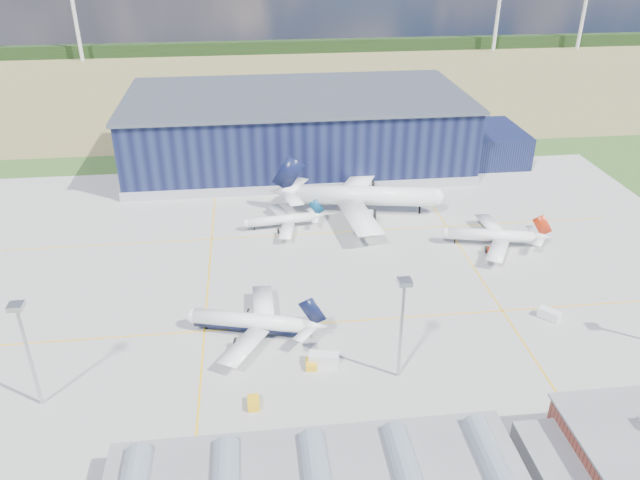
{
  "coord_description": "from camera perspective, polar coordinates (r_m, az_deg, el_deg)",
  "views": [
    {
      "loc": [
        -17.45,
        -127.07,
        84.06
      ],
      "look_at": [
        -0.52,
        16.77,
        7.5
      ],
      "focal_mm": 35.0,
      "sensor_mm": 36.0,
      "label": 1
    }
  ],
  "objects": [
    {
      "name": "apron",
      "position": [
        161.72,
        0.47,
        -3.44
      ],
      "size": [
        220.0,
        160.0,
        0.08
      ],
      "color": "gray",
      "rests_on": "ground"
    },
    {
      "name": "gse_tug_a",
      "position": [
        123.86,
        -6.1,
        -14.6
      ],
      "size": [
        2.27,
        3.68,
        1.52
      ],
      "primitive_type": "cube",
      "rotation": [
        0.0,
        0.0,
        0.01
      ],
      "color": "yellow",
      "rests_on": "ground"
    },
    {
      "name": "gse_van_b",
      "position": [
        155.25,
        20.23,
        -6.39
      ],
      "size": [
        4.97,
        5.17,
        2.26
      ],
      "primitive_type": "cube",
      "rotation": [
        0.0,
        0.0,
        0.73
      ],
      "color": "white",
      "rests_on": "ground"
    },
    {
      "name": "airliner_navy",
      "position": [
        139.46,
        -6.52,
        -6.73
      ],
      "size": [
        39.95,
        39.46,
        10.61
      ],
      "primitive_type": null,
      "rotation": [
        0.0,
        0.0,
        2.87
      ],
      "color": "white",
      "rests_on": "ground"
    },
    {
      "name": "gse_van_a",
      "position": [
        132.26,
        0.34,
        -10.85
      ],
      "size": [
        6.62,
        3.91,
        2.7
      ],
      "primitive_type": "cube",
      "rotation": [
        0.0,
        0.0,
        1.37
      ],
      "color": "white",
      "rests_on": "ground"
    },
    {
      "name": "gse_cart_a",
      "position": [
        193.54,
        18.79,
        0.72
      ],
      "size": [
        2.39,
        3.04,
        1.17
      ],
      "primitive_type": "cube",
      "rotation": [
        0.0,
        0.0,
        -0.24
      ],
      "color": "white",
      "rests_on": "ground"
    },
    {
      "name": "gse_van_c",
      "position": [
        130.57,
        23.34,
        -14.37
      ],
      "size": [
        5.14,
        3.44,
        2.26
      ],
      "primitive_type": "cube",
      "rotation": [
        0.0,
        0.0,
        1.84
      ],
      "color": "white",
      "rests_on": "ground"
    },
    {
      "name": "car_b",
      "position": [
        125.34,
        19.54,
        -15.92
      ],
      "size": [
        3.72,
        2.02,
        1.16
      ],
      "primitive_type": "imported",
      "rotation": [
        0.0,
        0.0,
        1.81
      ],
      "color": "#99999E",
      "rests_on": "ground"
    },
    {
      "name": "treeline",
      "position": [
        434.86,
        -4.5,
        17.17
      ],
      "size": [
        600.0,
        8.0,
        8.0
      ],
      "primitive_type": "cube",
      "color": "black",
      "rests_on": "ground"
    },
    {
      "name": "light_mast_center",
      "position": [
        122.01,
        7.55,
        -6.65
      ],
      "size": [
        2.6,
        2.6,
        23.0
      ],
      "color": "#B0B2B7",
      "rests_on": "ground"
    },
    {
      "name": "hangar",
      "position": [
        234.28,
        -1.44,
        9.84
      ],
      "size": [
        145.0,
        62.0,
        26.1
      ],
      "color": "black",
      "rests_on": "ground"
    },
    {
      "name": "airliner_regional",
      "position": [
        185.38,
        -3.66,
        2.25
      ],
      "size": [
        27.41,
        26.92,
        8.2
      ],
      "primitive_type": null,
      "rotation": [
        0.0,
        0.0,
        3.24
      ],
      "color": "white",
      "rests_on": "ground"
    },
    {
      "name": "airliner_widebody",
      "position": [
        193.39,
        4.2,
        4.91
      ],
      "size": [
        62.86,
        61.89,
        17.79
      ],
      "primitive_type": null,
      "rotation": [
        0.0,
        0.0,
        -0.17
      ],
      "color": "white",
      "rests_on": "ground"
    },
    {
      "name": "ground",
      "position": [
        153.35,
        0.93,
        -5.38
      ],
      "size": [
        600.0,
        600.0,
        0.0
      ],
      "primitive_type": "plane",
      "color": "#2E5720",
      "rests_on": "ground"
    },
    {
      "name": "gse_tug_b",
      "position": [
        132.01,
        -0.81,
        -11.29
      ],
      "size": [
        2.47,
        3.49,
        1.44
      ],
      "primitive_type": "cube",
      "rotation": [
        0.0,
        0.0,
        -0.08
      ],
      "color": "yellow",
      "rests_on": "ground"
    },
    {
      "name": "farmland",
      "position": [
        357.53,
        -3.84,
        14.2
      ],
      "size": [
        600.0,
        220.0,
        0.01
      ],
      "primitive_type": "cube",
      "color": "olive",
      "rests_on": "ground"
    },
    {
      "name": "airliner_red",
      "position": [
        181.13,
        15.38,
        0.93
      ],
      "size": [
        37.17,
        36.68,
        10.1
      ],
      "primitive_type": null,
      "rotation": [
        0.0,
        0.0,
        2.91
      ],
      "color": "white",
      "rests_on": "ground"
    },
    {
      "name": "light_mast_west",
      "position": [
        126.27,
        -25.4,
        -8.17
      ],
      "size": [
        2.6,
        2.6,
        23.0
      ],
      "color": "#B0B2B7",
      "rests_on": "ground"
    }
  ]
}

